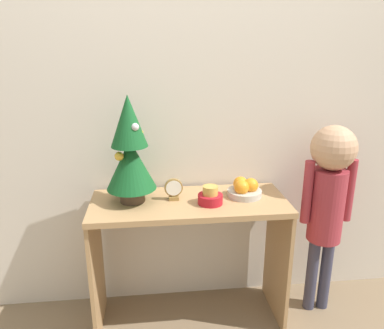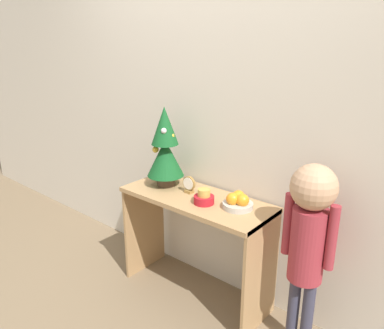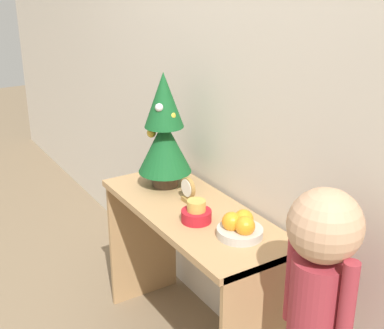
# 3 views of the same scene
# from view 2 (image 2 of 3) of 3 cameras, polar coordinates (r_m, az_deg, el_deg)

# --- Properties ---
(ground_plane) EXTENTS (12.00, 12.00, 0.00)m
(ground_plane) POSITION_cam_2_polar(r_m,az_deg,el_deg) (2.66, -2.54, -20.93)
(ground_plane) COLOR #7A664C
(back_wall) EXTENTS (7.00, 0.05, 2.50)m
(back_wall) POSITION_cam_2_polar(r_m,az_deg,el_deg) (2.46, 4.44, 8.15)
(back_wall) COLOR beige
(back_wall) RESTS_ON ground_plane
(console_table) EXTENTS (1.02, 0.42, 0.73)m
(console_table) POSITION_cam_2_polar(r_m,az_deg,el_deg) (2.49, 0.58, -8.71)
(console_table) COLOR tan
(console_table) RESTS_ON ground_plane
(mini_tree) EXTENTS (0.25, 0.25, 0.55)m
(mini_tree) POSITION_cam_2_polar(r_m,az_deg,el_deg) (2.53, -4.12, 2.56)
(mini_tree) COLOR #4C3828
(mini_tree) RESTS_ON console_table
(fruit_bowl) EXTENTS (0.18, 0.18, 0.10)m
(fruit_bowl) POSITION_cam_2_polar(r_m,az_deg,el_deg) (2.26, 7.00, -5.63)
(fruit_bowl) COLOR #B7B2A8
(fruit_bowl) RESTS_ON console_table
(singing_bowl) EXTENTS (0.13, 0.13, 0.09)m
(singing_bowl) POSITION_cam_2_polar(r_m,az_deg,el_deg) (2.31, 1.84, -5.10)
(singing_bowl) COLOR #AD1923
(singing_bowl) RESTS_ON console_table
(desk_clock) EXTENTS (0.10, 0.04, 0.12)m
(desk_clock) POSITION_cam_2_polar(r_m,az_deg,el_deg) (2.46, -0.47, -3.10)
(desk_clock) COLOR olive
(desk_clock) RESTS_ON console_table
(child_figure) EXTENTS (0.29, 0.24, 1.11)m
(child_figure) POSITION_cam_2_polar(r_m,az_deg,el_deg) (2.06, 17.43, -9.50)
(child_figure) COLOR #38384C
(child_figure) RESTS_ON ground_plane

